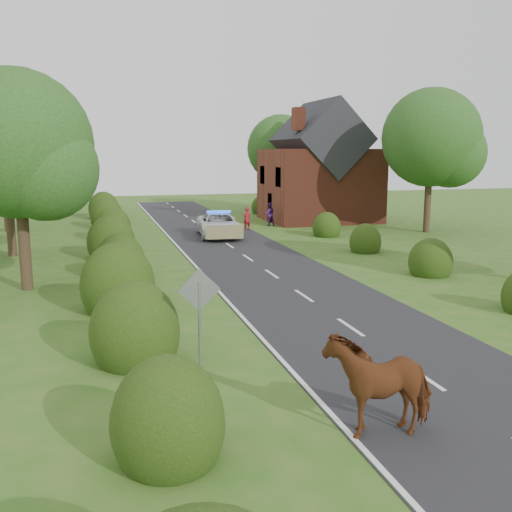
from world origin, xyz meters
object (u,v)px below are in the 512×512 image
object	(u,v)px
police_van	(219,225)
pedestrian_red	(247,219)
pedestrian_purple	(269,214)
road_sign	(199,304)
cow	(378,388)

from	to	relation	value
police_van	pedestrian_red	xyz separation A→B (m)	(2.50, 2.52, 0.03)
pedestrian_red	pedestrian_purple	xyz separation A→B (m)	(2.17, 1.80, 0.06)
road_sign	cow	world-z (taller)	road_sign
road_sign	police_van	distance (m)	22.29
cow	pedestrian_purple	bearing A→B (deg)	167.37
road_sign	pedestrian_purple	size ratio (longest dim) A/B	1.50
pedestrian_purple	cow	bearing A→B (deg)	76.14
pedestrian_red	pedestrian_purple	world-z (taller)	pedestrian_purple
road_sign	police_van	world-z (taller)	road_sign
cow	pedestrian_red	world-z (taller)	cow
road_sign	pedestrian_purple	distance (m)	27.80
road_sign	cow	xyz separation A→B (m)	(2.74, -3.99, -0.84)
road_sign	police_van	size ratio (longest dim) A/B	0.45
pedestrian_red	pedestrian_purple	bearing A→B (deg)	-160.33
cow	pedestrian_red	xyz separation A→B (m)	(4.94, 28.17, -0.02)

